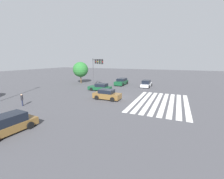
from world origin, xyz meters
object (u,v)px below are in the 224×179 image
at_px(car_2, 6,125).
at_px(tree_corner_b, 81,70).
at_px(traffic_signal_mast, 96,65).
at_px(pedestrian, 22,99).
at_px(car_3, 100,87).
at_px(car_4, 121,82).
at_px(car_0, 107,95).
at_px(car_1, 146,84).

relative_size(car_2, tree_corner_b, 0.87).
xyz_separation_m(traffic_signal_mast, pedestrian, (-15.20, 2.50, -3.89)).
xyz_separation_m(car_3, car_4, (7.94, -1.51, 0.12)).
bearing_deg(car_0, car_4, 101.59).
height_order(car_3, car_4, car_4).
height_order(car_0, car_3, car_0).
relative_size(traffic_signal_mast, car_2, 1.33).
distance_m(car_2, car_3, 18.56).
relative_size(car_0, car_3, 0.93).
relative_size(car_3, pedestrian, 2.84).
distance_m(pedestrian, tree_corner_b, 19.86).
distance_m(car_4, pedestrian, 21.74).
bearing_deg(car_4, car_0, 10.92).
xyz_separation_m(car_1, car_2, (-25.90, 6.25, 0.03)).
xyz_separation_m(traffic_signal_mast, car_3, (-2.25, -2.05, -4.13)).
height_order(car_2, pedestrian, pedestrian).
xyz_separation_m(car_3, tree_corner_b, (6.26, 8.92, 2.85)).
bearing_deg(car_2, traffic_signal_mast, -166.93).
distance_m(traffic_signal_mast, car_0, 10.75).
xyz_separation_m(car_2, car_3, (18.51, 1.29, -0.09)).
height_order(car_2, car_3, car_2).
xyz_separation_m(car_1, pedestrian, (-20.33, 12.08, 0.18)).
height_order(traffic_signal_mast, car_0, traffic_signal_mast).
distance_m(car_0, tree_corner_b, 17.81).
relative_size(traffic_signal_mast, tree_corner_b, 1.16).
bearing_deg(tree_corner_b, traffic_signal_mast, -120.24).
xyz_separation_m(car_4, tree_corner_b, (-1.68, 10.43, 2.73)).
relative_size(car_1, car_2, 0.96).
relative_size(car_0, pedestrian, 2.63).
bearing_deg(car_1, car_0, 166.49).
bearing_deg(car_3, traffic_signal_mast, -50.13).
xyz_separation_m(car_0, pedestrian, (-7.37, 8.65, 0.16)).
distance_m(car_2, tree_corner_b, 26.93).
relative_size(traffic_signal_mast, car_1, 1.39).
bearing_deg(car_2, car_3, -172.08).
bearing_deg(tree_corner_b, car_0, -132.26).
bearing_deg(pedestrian, car_0, -4.63).
bearing_deg(car_1, tree_corner_b, 95.24).
distance_m(car_4, tree_corner_b, 10.91).
bearing_deg(car_0, car_2, -101.57).
height_order(car_1, car_4, car_4).
height_order(car_0, car_1, car_1).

